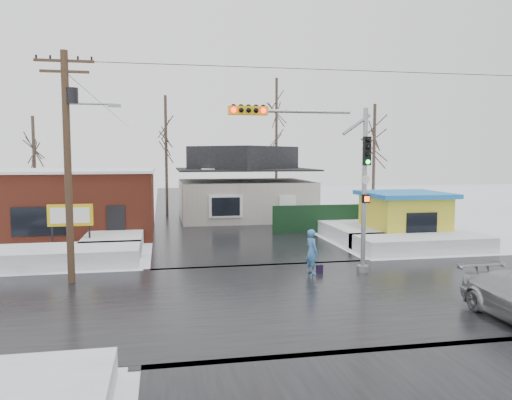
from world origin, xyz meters
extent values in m
plane|color=white|center=(0.00, 0.00, 0.00)|extent=(120.00, 120.00, 0.00)
cube|color=black|center=(0.00, 0.00, 0.01)|extent=(10.00, 120.00, 0.02)
cube|color=black|center=(0.00, 0.00, 0.01)|extent=(120.00, 10.00, 0.02)
cube|color=white|center=(-9.00, 7.00, 0.40)|extent=(7.00, 3.00, 0.80)
cube|color=white|center=(9.00, 7.00, 0.40)|extent=(7.00, 3.00, 0.80)
cube|color=white|center=(-7.00, 12.00, 0.40)|extent=(3.00, 8.00, 0.80)
cube|color=white|center=(7.00, 12.00, 0.40)|extent=(3.00, 8.00, 0.80)
cylinder|color=gray|center=(4.00, 3.00, 3.50)|extent=(0.20, 0.20, 7.00)
cylinder|color=gray|center=(4.00, 3.00, 0.15)|extent=(0.50, 0.50, 0.30)
cylinder|color=gray|center=(1.00, 3.00, 6.80)|extent=(4.60, 0.14, 0.14)
cube|color=gold|center=(-1.00, 3.00, 6.80)|extent=(1.60, 0.28, 0.35)
sphere|color=#FF0C0C|center=(-1.60, 2.84, 6.80)|extent=(0.20, 0.20, 0.20)
sphere|color=#FF0C0C|center=(-0.40, 2.84, 6.80)|extent=(0.20, 0.20, 0.20)
cube|color=black|center=(4.00, 2.80, 5.20)|extent=(0.30, 0.22, 1.20)
sphere|color=#0CE533|center=(4.00, 2.66, 4.75)|extent=(0.18, 0.18, 0.18)
cube|color=black|center=(4.00, 2.80, 3.20)|extent=(0.30, 0.20, 0.35)
cylinder|color=#382619|center=(-8.00, 3.50, 4.50)|extent=(0.28, 0.28, 9.00)
cube|color=#382619|center=(-8.00, 3.50, 8.60)|extent=(2.20, 0.10, 0.10)
cube|color=#382619|center=(-8.00, 3.50, 8.20)|extent=(1.80, 0.10, 0.10)
cylinder|color=black|center=(-7.75, 3.50, 7.30)|extent=(0.44, 0.44, 0.60)
cylinder|color=gray|center=(-7.10, 3.50, 7.00)|extent=(1.80, 0.08, 0.08)
cube|color=gray|center=(-6.20, 3.50, 6.95)|extent=(0.50, 0.22, 0.12)
cube|color=maroon|center=(-11.00, 16.00, 2.00)|extent=(12.00, 8.00, 4.00)
cube|color=white|center=(-11.00, 16.00, 4.05)|extent=(12.20, 8.20, 0.15)
cube|color=black|center=(-11.00, 11.98, 1.40)|extent=(3.00, 0.08, 1.60)
cube|color=black|center=(-7.00, 11.98, 1.10)|extent=(1.00, 0.08, 2.20)
cylinder|color=black|center=(-9.90, 9.50, 0.90)|extent=(0.10, 0.10, 1.80)
cylinder|color=black|center=(-8.10, 9.50, 0.90)|extent=(0.10, 0.10, 1.80)
cube|color=gold|center=(-9.00, 9.50, 2.00)|extent=(2.20, 0.18, 1.10)
cube|color=white|center=(-9.00, 9.39, 2.00)|extent=(1.90, 0.02, 0.80)
cube|color=#BAB4A8|center=(2.00, 22.00, 1.50)|extent=(10.00, 8.00, 3.00)
cube|color=black|center=(2.00, 22.00, 3.90)|extent=(10.40, 8.40, 0.12)
pyramid|color=black|center=(2.00, 22.00, 4.86)|extent=(9.00, 7.00, 1.80)
cube|color=maroon|center=(5.20, 23.00, 4.90)|extent=(0.70, 0.70, 1.40)
cube|color=white|center=(0.00, 17.95, 1.40)|extent=(2.40, 0.12, 1.60)
cube|color=gold|center=(9.50, 10.00, 1.30)|extent=(4.00, 4.00, 2.60)
cube|color=blue|center=(9.50, 10.00, 2.75)|extent=(4.60, 4.60, 0.25)
cube|color=black|center=(9.50, 7.97, 1.30)|extent=(1.80, 0.06, 1.20)
cube|color=black|center=(6.50, 14.00, 0.90)|extent=(8.00, 0.12, 1.80)
cylinder|color=#332821|center=(-4.00, 26.00, 5.00)|extent=(0.24, 0.24, 10.00)
cylinder|color=#332821|center=(6.00, 28.00, 6.00)|extent=(0.24, 0.24, 12.00)
cylinder|color=#332821|center=(12.00, 20.00, 4.50)|extent=(0.24, 0.24, 9.00)
cylinder|color=#332821|center=(-14.00, 24.00, 4.00)|extent=(0.24, 0.24, 8.00)
imported|color=#447DBE|center=(1.76, 3.15, 0.95)|extent=(0.64, 0.79, 1.89)
cube|color=black|center=(2.11, 3.13, 0.17)|extent=(0.29, 0.15, 0.35)
camera|label=1|loc=(-4.46, -16.84, 5.04)|focal=35.00mm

